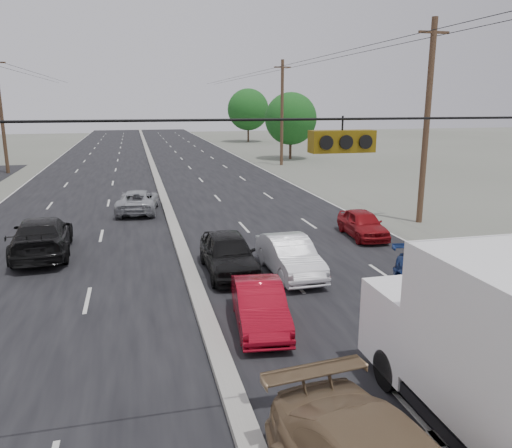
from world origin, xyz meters
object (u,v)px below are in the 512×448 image
object	(u,v)px
utility_pole_left_c	(1,114)
queue_car_e	(363,224)
tree_right_far	(248,110)
oncoming_far	(138,201)
red_sedan	(260,306)
queue_car_b	(290,257)
utility_pole_right_c	(282,112)
queue_car_a	(228,254)
oncoming_near	(42,237)
queue_car_d	(453,290)
utility_pole_right_b	(427,122)
tree_right_mid	(291,119)

from	to	relation	value
utility_pole_left_c	queue_car_e	bearing A→B (deg)	-52.45
tree_right_far	oncoming_far	size ratio (longest dim) A/B	1.79
red_sedan	queue_car_b	bearing A→B (deg)	68.27
utility_pole_right_c	queue_car_a	xyz separation A→B (m)	(-11.10, -30.49, -4.37)
red_sedan	queue_car_a	world-z (taller)	queue_car_a
utility_pole_right_c	oncoming_near	size ratio (longest dim) A/B	1.86
queue_car_d	oncoming_far	bearing A→B (deg)	124.67
utility_pole_left_c	utility_pole_right_b	world-z (taller)	same
red_sedan	oncoming_near	size ratio (longest dim) A/B	0.69
red_sedan	queue_car_e	xyz separation A→B (m)	(6.91, 8.02, 0.01)
utility_pole_right_c	oncoming_near	distance (m)	32.35
utility_pole_right_c	oncoming_near	world-z (taller)	utility_pole_right_c
utility_pole_left_c	queue_car_b	bearing A→B (deg)	-62.83
red_sedan	queue_car_d	world-z (taller)	queue_car_d
red_sedan	queue_car_d	bearing A→B (deg)	1.19
queue_car_b	queue_car_e	world-z (taller)	queue_car_b
queue_car_e	oncoming_far	size ratio (longest dim) A/B	0.80
utility_pole_right_c	oncoming_near	bearing A→B (deg)	-124.17
queue_car_e	queue_car_a	bearing A→B (deg)	-149.81
queue_car_b	queue_car_e	size ratio (longest dim) A/B	1.13
utility_pole_right_b	utility_pole_left_c	bearing A→B (deg)	135.00
tree_right_far	queue_car_a	distance (m)	62.37
utility_pole_left_c	queue_car_d	size ratio (longest dim) A/B	1.94
utility_pole_left_c	tree_right_mid	world-z (taller)	utility_pole_left_c
tree_right_far	queue_car_a	world-z (taller)	tree_right_far
utility_pole_left_c	tree_right_far	bearing A→B (deg)	46.47
utility_pole_right_c	tree_right_mid	xyz separation A→B (m)	(2.50, 5.00, -0.77)
utility_pole_left_c	red_sedan	size ratio (longest dim) A/B	2.69
utility_pole_left_c	queue_car_d	distance (m)	40.87
red_sedan	queue_car_a	distance (m)	4.60
utility_pole_left_c	utility_pole_right_c	size ratio (longest dim) A/B	1.00
utility_pole_right_b	utility_pole_right_c	bearing A→B (deg)	90.00
tree_right_far	oncoming_near	size ratio (longest dim) A/B	1.52
queue_car_b	queue_car_d	distance (m)	5.70
tree_right_far	queue_car_b	distance (m)	62.58
utility_pole_right_b	queue_car_b	xyz separation A→B (m)	(-9.00, -6.17, -4.43)
queue_car_d	queue_car_e	xyz separation A→B (m)	(1.23, 8.54, -0.13)
tree_right_mid	utility_pole_right_c	bearing A→B (deg)	-116.57
queue_car_e	tree_right_far	bearing A→B (deg)	86.16
queue_car_e	utility_pole_right_b	bearing A→B (deg)	30.09
oncoming_near	utility_pole_right_b	bearing A→B (deg)	-178.98
tree_right_mid	queue_car_b	xyz separation A→B (m)	(-11.50, -36.17, -3.66)
queue_car_e	oncoming_near	bearing A→B (deg)	-178.40
utility_pole_right_b	queue_car_e	bearing A→B (deg)	-153.75
queue_car_e	red_sedan	bearing A→B (deg)	-126.88
utility_pole_right_b	tree_right_far	size ratio (longest dim) A/B	1.23
utility_pole_right_c	queue_car_e	xyz separation A→B (m)	(-4.19, -27.07, -4.48)
oncoming_far	queue_car_b	bearing A→B (deg)	119.23
tree_right_far	queue_car_b	size ratio (longest dim) A/B	1.98
queue_car_a	queue_car_d	size ratio (longest dim) A/B	0.84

